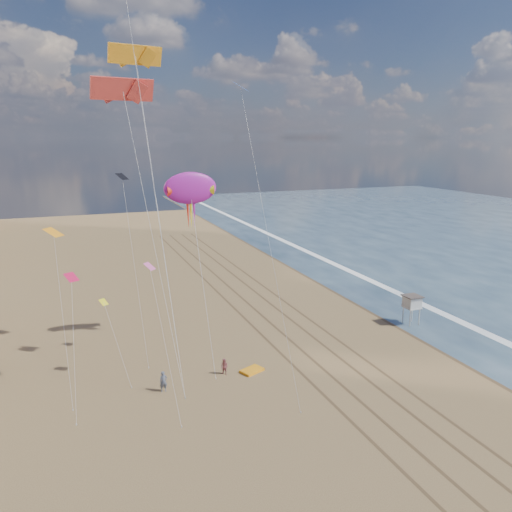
{
  "coord_description": "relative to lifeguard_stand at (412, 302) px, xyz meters",
  "views": [
    {
      "loc": [
        -21.13,
        -23.25,
        22.05
      ],
      "look_at": [
        -2.09,
        26.0,
        9.5
      ],
      "focal_mm": 35.0,
      "sensor_mm": 36.0,
      "label": 1
    }
  ],
  "objects": [
    {
      "name": "parafoils",
      "position": [
        -31.94,
        0.25,
        28.73
      ],
      "size": [
        7.63,
        8.82,
        12.14
      ],
      "color": "black",
      "rests_on": "ground"
    },
    {
      "name": "kite_flyer_a",
      "position": [
        -31.14,
        -5.65,
        -1.83
      ],
      "size": [
        0.7,
        0.46,
        1.9
      ],
      "primitive_type": "imported",
      "rotation": [
        0.0,
        0.0,
        0.01
      ],
      "color": "#545B6C",
      "rests_on": "ground"
    },
    {
      "name": "foam",
      "position": [
        6.27,
        16.86,
        -2.78
      ],
      "size": [
        260.0,
        260.0,
        0.0
      ],
      "primitive_type": "plane",
      "color": "white",
      "rests_on": "ground"
    },
    {
      "name": "show_kite",
      "position": [
        -25.56,
        5.09,
        14.06
      ],
      "size": [
        5.03,
        5.66,
        19.89
      ],
      "color": "#A91A9F",
      "rests_on": "ground"
    },
    {
      "name": "tracks",
      "position": [
        -14.38,
        6.86,
        -2.77
      ],
      "size": [
        7.68,
        120.0,
        0.01
      ],
      "color": "brown",
      "rests_on": "ground"
    },
    {
      "name": "lifeguard_stand",
      "position": [
        0.0,
        0.0,
        0.0
      ],
      "size": [
        2.0,
        2.0,
        3.61
      ],
      "color": "silver",
      "rests_on": "ground"
    },
    {
      "name": "grounded_kite",
      "position": [
        -22.44,
        -4.88,
        -2.66
      ],
      "size": [
        2.5,
        2.09,
        0.24
      ],
      "primitive_type": "cube",
      "rotation": [
        0.0,
        0.0,
        0.4
      ],
      "color": "orange",
      "rests_on": "ground"
    },
    {
      "name": "small_kites",
      "position": [
        -32.87,
        -0.14,
        13.16
      ],
      "size": [
        17.82,
        12.1,
        21.73
      ],
      "color": "#D6539A",
      "rests_on": "ground"
    },
    {
      "name": "wet_sand",
      "position": [
        2.07,
        16.86,
        -2.78
      ],
      "size": [
        260.0,
        260.0,
        0.0
      ],
      "primitive_type": "plane",
      "color": "#42301E",
      "rests_on": "ground"
    },
    {
      "name": "kite_flyer_b",
      "position": [
        -25.1,
        -4.51,
        -1.99
      ],
      "size": [
        0.95,
        0.98,
        1.59
      ],
      "primitive_type": "imported",
      "rotation": [
        0.0,
        0.0,
        -0.9
      ],
      "color": "#9A4E54",
      "rests_on": "ground"
    },
    {
      "name": "ground",
      "position": [
        -16.93,
        -23.14,
        -2.78
      ],
      "size": [
        260.0,
        260.0,
        0.0
      ],
      "primitive_type": "plane",
      "color": "brown",
      "rests_on": "ground"
    }
  ]
}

